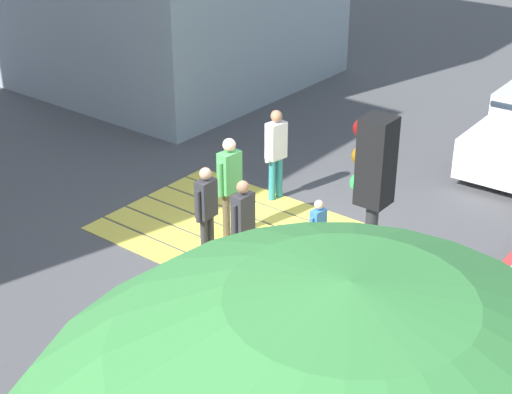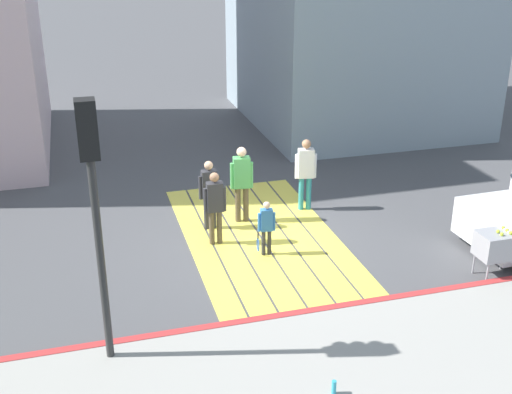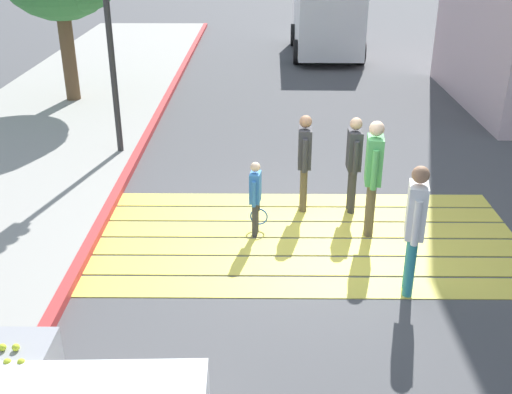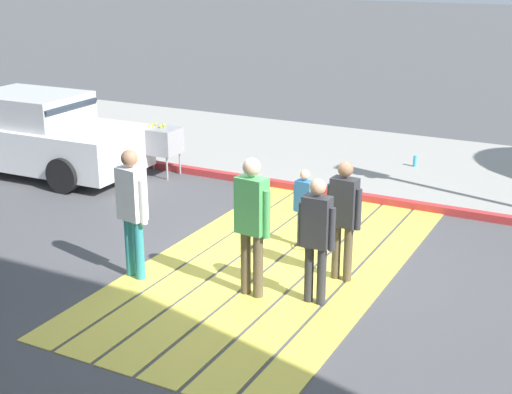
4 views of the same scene
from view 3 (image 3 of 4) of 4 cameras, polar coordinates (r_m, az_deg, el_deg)
ground_plane at (r=9.41m, az=4.82°, el=-3.88°), size 120.00×120.00×0.00m
crosswalk_stripes at (r=9.40m, az=4.82°, el=-3.85°), size 6.40×3.25×0.01m
curb_painted at (r=9.69m, az=-14.75°, el=-3.34°), size 0.16×40.00×0.13m
van_down_street at (r=22.40m, az=6.59°, el=16.29°), size 2.42×5.23×2.35m
traffic_light_corner at (r=12.20m, az=-13.69°, el=17.21°), size 0.39×0.28×4.24m
tennis_ball_cart at (r=6.15m, az=-21.24°, el=-15.33°), size 0.56×0.80×1.02m
pedestrian_adult_lead at (r=9.99m, az=9.11°, el=3.60°), size 0.21×0.48×1.62m
pedestrian_adult_trailing at (r=9.94m, az=4.55°, el=3.80°), size 0.22×0.48×1.64m
pedestrian_adult_side at (r=9.24m, az=10.88°, el=2.47°), size 0.27×0.53×1.82m
pedestrian_teen_behind at (r=7.85m, az=14.62°, el=-2.24°), size 0.29×0.51×1.78m
pedestrian_child_with_racket at (r=9.20m, az=-0.04°, el=0.18°), size 0.29×0.38×1.20m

